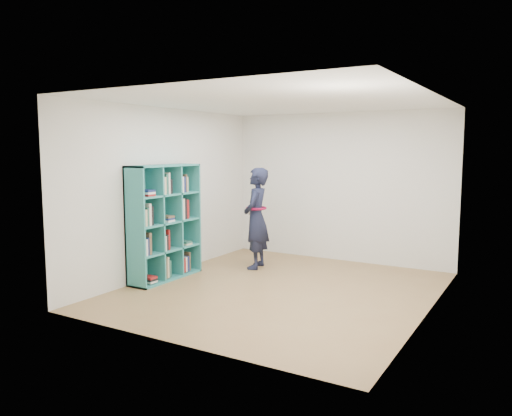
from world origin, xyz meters
The scene contains 9 objects.
floor centered at (0.00, 0.00, 0.00)m, with size 4.50×4.50×0.00m, color olive.
ceiling centered at (0.00, 0.00, 2.60)m, with size 4.50×4.50×0.00m, color white.
wall_left centered at (-2.00, 0.00, 1.30)m, with size 0.02×4.50×2.60m, color silver.
wall_right centered at (2.00, 0.00, 1.30)m, with size 0.02×4.50×2.60m, color silver.
wall_back centered at (0.00, 2.25, 1.30)m, with size 4.00×0.02×2.60m, color silver.
wall_front centered at (0.00, -2.25, 1.30)m, with size 4.00×0.02×2.60m, color silver.
bookshelf centered at (-1.83, -0.32, 0.85)m, with size 0.38×1.30×1.74m.
person centered at (-0.95, 0.98, 0.83)m, with size 0.54×0.69×1.67m.
smartphone centered at (-1.11, 1.01, 0.94)m, with size 0.03×0.09×0.14m.
Camera 1 is at (3.16, -6.04, 1.97)m, focal length 35.00 mm.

